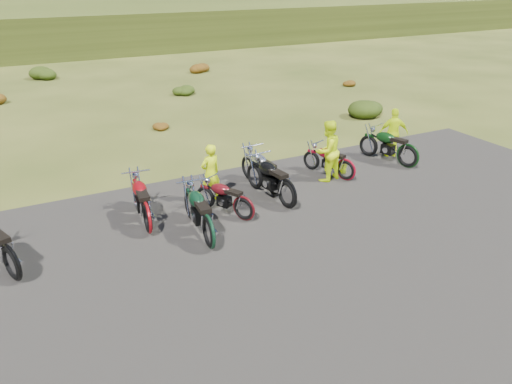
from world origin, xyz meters
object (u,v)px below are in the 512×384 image
motorcycle_3 (275,198)px  person_middle (210,174)px  motorcycle_7 (406,168)px  motorcycle_0 (16,281)px

motorcycle_3 → person_middle: size_ratio=1.38×
motorcycle_7 → person_middle: 6.66m
motorcycle_7 → person_middle: bearing=68.2°
motorcycle_0 → person_middle: person_middle is taller
motorcycle_7 → person_middle: (-6.59, 0.54, 0.82)m
motorcycle_3 → person_middle: 1.96m
motorcycle_0 → motorcycle_3: bearing=-101.1°
motorcycle_0 → motorcycle_7: (11.67, 1.14, 0.00)m
motorcycle_7 → motorcycle_0: bearing=78.5°
motorcycle_3 → person_middle: bearing=67.9°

